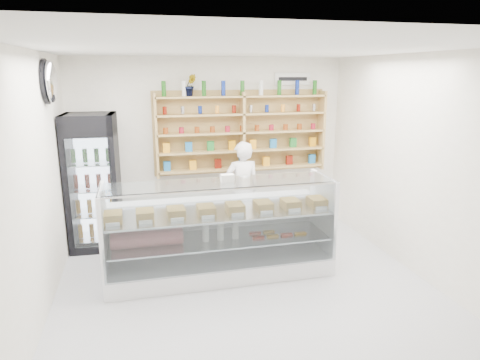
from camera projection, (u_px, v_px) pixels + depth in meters
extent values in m
plane|color=#B9BABF|center=(249.00, 293.00, 5.11)|extent=(5.00, 5.00, 0.00)
plane|color=white|center=(251.00, 48.00, 4.43)|extent=(5.00, 5.00, 0.00)
plane|color=white|center=(211.00, 144.00, 7.12)|extent=(4.50, 0.00, 4.50)
plane|color=white|center=(364.00, 284.00, 2.42)|extent=(4.50, 0.00, 4.50)
plane|color=white|center=(32.00, 192.00, 4.25)|extent=(0.00, 5.00, 5.00)
plane|color=white|center=(425.00, 169.00, 5.29)|extent=(0.00, 5.00, 5.00)
cube|color=white|center=(220.00, 265.00, 5.56)|extent=(2.87, 0.81, 0.24)
cube|color=white|center=(214.00, 225.00, 5.82)|extent=(2.87, 0.05, 0.60)
cube|color=silver|center=(220.00, 239.00, 5.47)|extent=(2.76, 0.72, 0.02)
cube|color=silver|center=(219.00, 213.00, 5.39)|extent=(2.81, 0.75, 0.02)
cube|color=silver|center=(226.00, 231.00, 5.04)|extent=(2.81, 0.12, 1.00)
cube|color=silver|center=(220.00, 183.00, 5.24)|extent=(2.81, 0.57, 0.01)
imported|color=white|center=(242.00, 189.00, 6.73)|extent=(0.57, 0.39, 1.53)
cube|color=black|center=(94.00, 182.00, 6.26)|extent=(0.75, 0.74, 1.99)
cube|color=#28053B|center=(88.00, 127.00, 5.75)|extent=(0.70, 0.07, 0.28)
cube|color=silver|center=(94.00, 194.00, 5.96)|extent=(0.60, 0.04, 1.57)
cube|color=tan|center=(156.00, 136.00, 6.72)|extent=(0.04, 0.28, 1.33)
cube|color=tan|center=(242.00, 133.00, 7.04)|extent=(0.04, 0.28, 1.33)
cube|color=tan|center=(321.00, 130.00, 7.36)|extent=(0.04, 0.28, 1.33)
cube|color=tan|center=(242.00, 168.00, 7.19)|extent=(2.80, 0.28, 0.03)
cube|color=tan|center=(242.00, 150.00, 7.11)|extent=(2.80, 0.28, 0.03)
cube|color=tan|center=(242.00, 132.00, 7.04)|extent=(2.80, 0.28, 0.03)
cube|color=tan|center=(242.00, 114.00, 6.97)|extent=(2.80, 0.28, 0.03)
cube|color=tan|center=(242.00, 96.00, 6.90)|extent=(2.80, 0.28, 0.03)
imported|color=#1E6626|center=(190.00, 85.00, 6.66)|extent=(0.19, 0.16, 0.34)
ellipsoid|color=silver|center=(50.00, 82.00, 5.14)|extent=(0.15, 0.50, 0.50)
cube|color=white|center=(293.00, 79.00, 7.16)|extent=(0.62, 0.03, 0.20)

